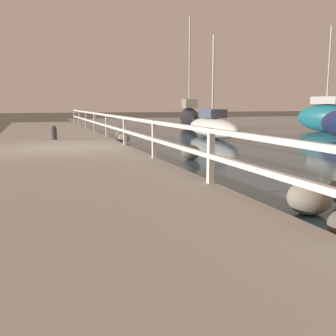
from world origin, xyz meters
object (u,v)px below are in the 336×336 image
at_px(sailboat_black, 189,116).
at_px(mooring_bollard, 54,133).
at_px(sailboat_teal, 326,116).
at_px(sailboat_white, 212,126).

bearing_deg(sailboat_black, mooring_bollard, -123.60).
bearing_deg(sailboat_teal, sailboat_black, 125.26).
distance_m(mooring_bollard, sailboat_white, 7.02).
relative_size(sailboat_teal, sailboat_white, 1.14).
xyz_separation_m(sailboat_black, sailboat_white, (-1.51, -6.57, -0.24)).
distance_m(sailboat_black, sailboat_teal, 7.90).
xyz_separation_m(sailboat_black, sailboat_teal, (6.28, -4.80, 0.09)).
bearing_deg(sailboat_white, sailboat_black, 79.20).
relative_size(sailboat_black, sailboat_white, 1.35).
height_order(mooring_bollard, sailboat_white, sailboat_white).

